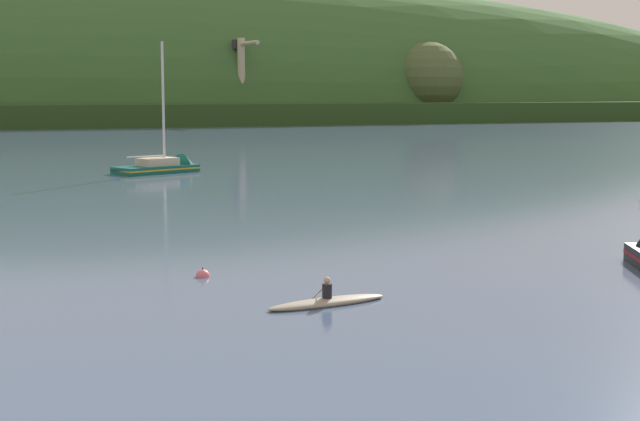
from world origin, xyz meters
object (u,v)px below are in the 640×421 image
object	(u,v)px
dockside_crane	(242,85)
mooring_buoy_foreground	(203,276)
sailboat_far_left	(167,169)
canoe_with_paddler	(327,302)

from	to	relation	value
dockside_crane	mooring_buoy_foreground	world-z (taller)	dockside_crane
dockside_crane	mooring_buoy_foreground	bearing A→B (deg)	-23.52
dockside_crane	sailboat_far_left	world-z (taller)	dockside_crane
dockside_crane	sailboat_far_left	distance (m)	114.88
dockside_crane	sailboat_far_left	size ratio (longest dim) A/B	1.42
canoe_with_paddler	mooring_buoy_foreground	distance (m)	6.53
canoe_with_paddler	mooring_buoy_foreground	world-z (taller)	canoe_with_paddler
dockside_crane	canoe_with_paddler	size ratio (longest dim) A/B	4.03
sailboat_far_left	mooring_buoy_foreground	bearing A→B (deg)	-123.37
dockside_crane	mooring_buoy_foreground	xyz separation A→B (m)	(-50.71, -152.03, -8.07)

